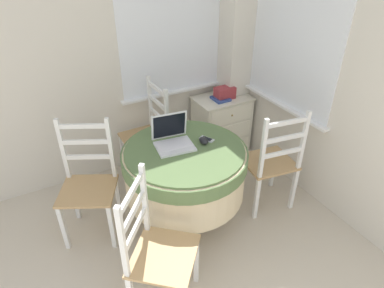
% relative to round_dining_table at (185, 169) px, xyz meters
% --- Properties ---
extents(corner_room_shell, '(4.65, 5.17, 2.55)m').
position_rel_round_dining_table_xyz_m(corner_room_shell, '(0.31, -0.09, 0.70)').
color(corner_room_shell, beige).
rests_on(corner_room_shell, ground_plane).
extents(round_dining_table, '(1.02, 1.02, 0.77)m').
position_rel_round_dining_table_xyz_m(round_dining_table, '(0.00, 0.00, 0.00)').
color(round_dining_table, '#4C3D2D').
rests_on(round_dining_table, ground_plane).
extents(laptop, '(0.33, 0.30, 0.25)m').
position_rel_round_dining_table_xyz_m(laptop, '(-0.05, 0.11, 0.25)').
color(laptop, silver).
rests_on(laptop, round_dining_table).
extents(computer_mouse, '(0.06, 0.10, 0.05)m').
position_rel_round_dining_table_xyz_m(computer_mouse, '(0.18, 0.00, 0.22)').
color(computer_mouse, black).
rests_on(computer_mouse, round_dining_table).
extents(cell_phone, '(0.10, 0.13, 0.01)m').
position_rel_round_dining_table_xyz_m(cell_phone, '(0.23, 0.04, 0.20)').
color(cell_phone, '#B2B7BC').
rests_on(cell_phone, round_dining_table).
extents(dining_chair_near_back_window, '(0.41, 0.45, 1.03)m').
position_rel_round_dining_table_xyz_m(dining_chair_near_back_window, '(-0.00, 0.80, -0.10)').
color(dining_chair_near_back_window, tan).
rests_on(dining_chair_near_back_window, ground_plane).
extents(dining_chair_near_right_window, '(0.49, 0.46, 1.03)m').
position_rel_round_dining_table_xyz_m(dining_chair_near_right_window, '(0.78, -0.18, -0.10)').
color(dining_chair_near_right_window, tan).
rests_on(dining_chair_near_right_window, ground_plane).
extents(dining_chair_camera_near, '(0.59, 0.60, 1.03)m').
position_rel_round_dining_table_xyz_m(dining_chair_camera_near, '(-0.52, -0.60, -0.10)').
color(dining_chair_camera_near, tan).
rests_on(dining_chair_camera_near, ground_plane).
extents(dining_chair_left_flank, '(0.57, 0.56, 1.03)m').
position_rel_round_dining_table_xyz_m(dining_chair_left_flank, '(-0.73, 0.30, -0.10)').
color(dining_chair_left_flank, tan).
rests_on(dining_chair_left_flank, ground_plane).
extents(corner_cabinet, '(0.62, 0.42, 0.67)m').
position_rel_round_dining_table_xyz_m(corner_cabinet, '(0.92, 0.85, -0.24)').
color(corner_cabinet, silver).
rests_on(corner_cabinet, ground_plane).
extents(storage_box, '(0.21, 0.14, 0.13)m').
position_rel_round_dining_table_xyz_m(storage_box, '(0.93, 0.83, 0.16)').
color(storage_box, '#9E3338').
rests_on(storage_box, corner_cabinet).
extents(book_on_cabinet, '(0.17, 0.18, 0.02)m').
position_rel_round_dining_table_xyz_m(book_on_cabinet, '(0.87, 0.82, 0.11)').
color(book_on_cabinet, '#33478C').
rests_on(book_on_cabinet, corner_cabinet).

